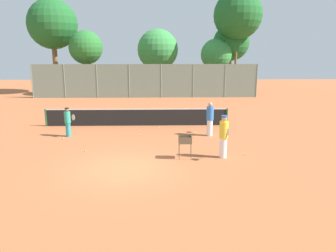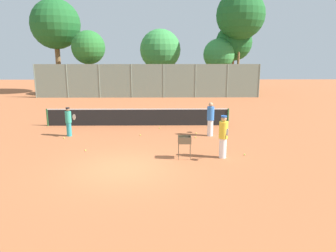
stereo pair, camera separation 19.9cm
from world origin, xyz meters
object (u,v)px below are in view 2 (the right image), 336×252
player_white_outfit (69,121)px  ball_cart (184,142)px  player_yellow_shirt (223,136)px  player_red_cap (211,119)px  tennis_net (138,117)px

player_white_outfit → ball_cart: player_white_outfit is taller
player_yellow_shirt → ball_cart: 1.71m
player_red_cap → ball_cart: size_ratio=1.85×
tennis_net → player_yellow_shirt: (4.19, -6.30, 0.42)m
tennis_net → player_yellow_shirt: player_yellow_shirt is taller
player_white_outfit → ball_cart: (6.06, -3.89, -0.06)m
player_red_cap → tennis_net: bearing=83.4°
player_white_outfit → player_yellow_shirt: (7.76, -3.79, 0.15)m
tennis_net → player_yellow_shirt: 7.58m
player_yellow_shirt → ball_cart: bearing=-93.2°
tennis_net → ball_cart: size_ratio=11.30×
player_white_outfit → player_yellow_shirt: bearing=11.8°
player_yellow_shirt → ball_cart: size_ratio=1.87×
tennis_net → ball_cart: bearing=-68.7°
player_white_outfit → player_red_cap: player_red_cap is taller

